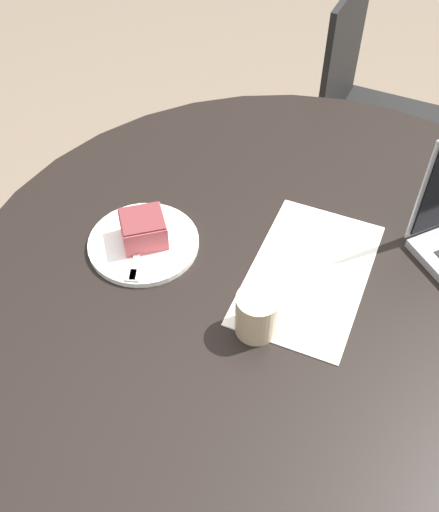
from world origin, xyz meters
TOP-DOWN VIEW (x-y plane):
  - ground_plane at (0.00, 0.00)m, footprint 12.00×12.00m
  - dining_table at (0.00, 0.00)m, footprint 1.31×1.31m
  - chair at (-0.84, 0.46)m, footprint 0.58×0.58m
  - paper_document at (-0.05, 0.03)m, footprint 0.41×0.36m
  - plate at (-0.17, -0.28)m, footprint 0.22×0.22m
  - cake_slice at (-0.17, -0.28)m, footprint 0.09×0.09m
  - fork at (-0.13, -0.29)m, footprint 0.17×0.05m
  - coffee_glass at (0.06, -0.09)m, footprint 0.08×0.08m

SIDE VIEW (x-z plane):
  - ground_plane at x=0.00m, z-range 0.00..0.00m
  - chair at x=-0.84m, z-range 0.03..0.94m
  - dining_table at x=0.00m, z-range 0.27..1.03m
  - paper_document at x=-0.05m, z-range 0.76..0.76m
  - plate at x=-0.17m, z-range 0.76..0.77m
  - fork at x=-0.13m, z-range 0.77..0.78m
  - cake_slice at x=-0.17m, z-range 0.77..0.83m
  - coffee_glass at x=0.06m, z-range 0.76..0.84m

